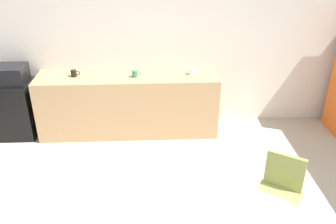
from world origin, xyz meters
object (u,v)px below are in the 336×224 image
Objects in this scene: microwave at (9,75)px; mug_white at (135,74)px; mug_green at (192,71)px; mug_red at (74,73)px; chair_olive at (281,186)px; mini_fridge at (16,109)px.

microwave is 3.72× the size of mug_white.
mug_red is at bearing 179.93° from mug_green.
chair_olive is 2.20m from mug_green.
microwave reaches higher than mini_fridge.
mini_fridge is 6.31× the size of mug_white.
microwave is 1.76m from mug_white.
mug_red is at bearing 0.67° from microwave.
mug_green is at bearing 0.19° from microwave.
mug_red reaches higher than chair_olive.
mini_fridge is at bearing -179.33° from mug_red.
mug_white is (-1.47, 2.00, 0.43)m from chair_olive.
microwave is 2.57m from mug_green.
mug_white is (1.76, -0.05, 0.00)m from microwave.
mug_red is (0.90, 0.01, 0.54)m from mini_fridge.
mug_green is at bearing 107.99° from chair_olive.
mug_green is (2.57, 0.01, 0.00)m from microwave.
mug_white is 1.00× the size of mug_green.
mini_fridge is at bearing 147.72° from chair_olive.
microwave reaches higher than mug_green.
mini_fridge is 2.62m from mug_green.
chair_olive is (3.23, -2.04, -0.42)m from microwave.
mug_green is at bearing -0.07° from mug_red.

